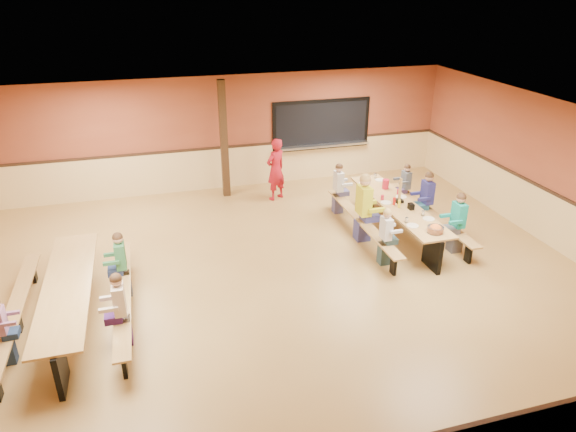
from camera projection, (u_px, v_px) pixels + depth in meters
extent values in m
plane|color=olive|center=(276.00, 279.00, 9.77)|extent=(12.00, 12.00, 0.00)
cube|color=brown|center=(228.00, 133.00, 13.50)|extent=(12.00, 0.04, 3.00)
cube|color=brown|center=(411.00, 416.00, 4.78)|extent=(12.00, 0.04, 3.00)
cube|color=brown|center=(555.00, 175.00, 10.63)|extent=(0.04, 10.00, 3.00)
cube|color=white|center=(275.00, 125.00, 8.51)|extent=(12.00, 10.00, 0.04)
cube|color=black|center=(321.00, 125.00, 14.10)|extent=(2.60, 0.06, 1.20)
cube|color=silver|center=(322.00, 145.00, 14.26)|extent=(2.70, 0.28, 0.06)
cube|color=black|center=(224.00, 140.00, 12.93)|extent=(0.18, 0.18, 3.00)
cube|color=#A97D43|center=(398.00, 204.00, 11.20)|extent=(0.75, 3.60, 0.04)
cube|color=black|center=(433.00, 252.00, 10.01)|extent=(0.08, 0.60, 0.70)
cube|color=black|center=(368.00, 194.00, 12.71)|extent=(0.08, 0.60, 0.70)
cube|color=#A97D43|center=(362.00, 221.00, 11.12)|extent=(0.26, 3.60, 0.04)
cube|color=black|center=(361.00, 230.00, 11.21)|extent=(0.06, 0.18, 0.41)
cube|color=#A97D43|center=(430.00, 212.00, 11.53)|extent=(0.26, 3.60, 0.04)
cube|color=black|center=(429.00, 221.00, 11.62)|extent=(0.06, 0.18, 0.41)
cube|color=#A97D43|center=(67.00, 285.00, 8.25)|extent=(0.75, 3.60, 0.04)
cube|color=black|center=(60.00, 367.00, 7.05)|extent=(0.08, 0.60, 0.70)
cube|color=black|center=(79.00, 259.00, 9.76)|extent=(0.08, 0.60, 0.70)
cube|color=#A97D43|center=(15.00, 308.00, 8.17)|extent=(0.26, 3.60, 0.04)
cube|color=black|center=(18.00, 320.00, 8.26)|extent=(0.06, 0.18, 0.41)
cube|color=#A97D43|center=(123.00, 292.00, 8.58)|extent=(0.26, 3.60, 0.04)
cube|color=black|center=(125.00, 304.00, 8.67)|extent=(0.06, 0.18, 0.41)
imported|color=maroon|center=(276.00, 169.00, 13.00)|extent=(0.70, 0.63, 1.60)
cylinder|color=#B3172D|center=(386.00, 184.00, 11.94)|extent=(0.16, 0.16, 0.22)
cube|color=black|center=(411.00, 206.00, 10.89)|extent=(0.10, 0.14, 0.13)
cylinder|color=yellow|center=(399.00, 204.00, 10.97)|extent=(0.06, 0.06, 0.17)
cylinder|color=#B2140F|center=(394.00, 201.00, 11.10)|extent=(0.06, 0.06, 0.17)
cube|color=black|center=(399.00, 201.00, 11.25)|extent=(0.16, 0.16, 0.06)
cube|color=#A97D43|center=(400.00, 189.00, 11.13)|extent=(0.02, 0.09, 0.50)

